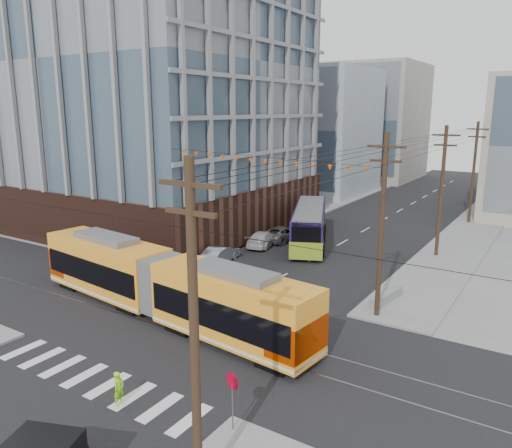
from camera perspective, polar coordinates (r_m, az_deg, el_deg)
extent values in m
plane|color=slate|center=(26.99, -12.80, -14.33)|extent=(160.00, 160.00, 0.00)
cube|color=#381E16|center=(55.91, -12.85, 14.79)|extent=(30.00, 25.00, 28.60)
cube|color=#8C99A5|center=(76.81, 5.90, 10.50)|extent=(18.00, 16.00, 18.00)
cube|color=gray|center=(94.03, 13.18, 11.29)|extent=(16.00, 18.00, 20.00)
cylinder|color=black|center=(15.40, -7.05, -13.07)|extent=(0.30, 0.30, 11.00)
cylinder|color=black|center=(73.45, 25.50, 6.47)|extent=(0.30, 0.30, 11.00)
imported|color=#8D94A2|center=(40.80, -4.13, -3.47)|extent=(1.94, 4.41, 1.41)
imported|color=silver|center=(45.54, 0.80, -1.70)|extent=(2.88, 5.07, 1.38)
imported|color=#57585A|center=(47.54, 3.19, -1.08)|extent=(2.99, 5.32, 1.40)
imported|color=#88EC17|center=(22.81, -15.42, -17.70)|extent=(0.47, 0.62, 1.55)
cube|color=slate|center=(33.56, 14.68, -8.19)|extent=(1.35, 3.69, 0.72)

